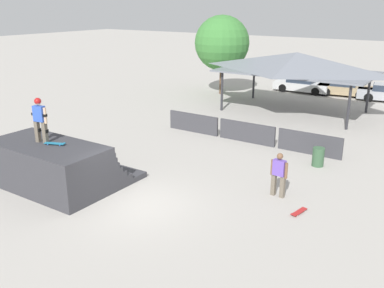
{
  "coord_description": "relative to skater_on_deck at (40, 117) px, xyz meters",
  "views": [
    {
      "loc": [
        9.48,
        -10.45,
        6.93
      ],
      "look_at": [
        -0.54,
        4.49,
        0.99
      ],
      "focal_mm": 40.0,
      "sensor_mm": 36.0,
      "label": 1
    }
  ],
  "objects": [
    {
      "name": "tree_beside_pavilion",
      "position": [
        -3.38,
        19.64,
        1.17
      ],
      "size": [
        4.25,
        4.25,
        6.12
      ],
      "color": "brown",
      "rests_on": "ground"
    },
    {
      "name": "quarter_pipe_ramp",
      "position": [
        0.31,
        0.24,
        -2.0
      ],
      "size": [
        4.9,
        4.16,
        1.81
      ],
      "color": "#38383D",
      "rests_on": "ground"
    },
    {
      "name": "pavilion_shelter",
      "position": [
        3.62,
        17.24,
        0.45
      ],
      "size": [
        9.78,
        5.68,
        3.92
      ],
      "color": "#2D2D33",
      "rests_on": "ground"
    },
    {
      "name": "trash_bin",
      "position": [
        8.29,
        8.14,
        -2.39
      ],
      "size": [
        0.52,
        0.52,
        0.85
      ],
      "primitive_type": "cylinder",
      "color": "#385B3D",
      "rests_on": "ground"
    },
    {
      "name": "skateboard_on_ground",
      "position": [
        9.24,
        3.28,
        -2.76
      ],
      "size": [
        0.34,
        0.84,
        0.09
      ],
      "rotation": [
        0.0,
        0.0,
        4.53
      ],
      "color": "silver",
      "rests_on": "ground"
    },
    {
      "name": "barrier_fence",
      "position": [
        4.07,
        9.48,
        -2.29
      ],
      "size": [
        9.85,
        0.12,
        1.05
      ],
      "color": "#3D3D42",
      "rests_on": "ground"
    },
    {
      "name": "bystander_walking",
      "position": [
        8.06,
        4.19,
        -1.86
      ],
      "size": [
        0.69,
        0.27,
        1.71
      ],
      "rotation": [
        0.0,
        0.0,
        3.06
      ],
      "color": "#6B6051",
      "rests_on": "ground"
    },
    {
      "name": "parked_car_white",
      "position": [
        1.75,
        23.94,
        -2.21
      ],
      "size": [
        4.48,
        1.81,
        1.27
      ],
      "rotation": [
        0.0,
        0.0,
        0.02
      ],
      "color": "silver",
      "rests_on": "ground"
    },
    {
      "name": "skater_on_deck",
      "position": [
        0.0,
        0.0,
        0.0
      ],
      "size": [
        0.76,
        0.3,
        1.75
      ],
      "rotation": [
        0.0,
        0.0,
        0.17
      ],
      "color": "#6B6051",
      "rests_on": "quarter_pipe_ramp"
    },
    {
      "name": "parked_car_tan",
      "position": [
        5.03,
        24.39,
        -2.22
      ],
      "size": [
        4.25,
        2.19,
        1.27
      ],
      "rotation": [
        0.0,
        0.0,
        0.12
      ],
      "color": "tan",
      "rests_on": "ground"
    },
    {
      "name": "ground_plane",
      "position": [
        4.1,
        0.61,
        -2.82
      ],
      "size": [
        160.0,
        160.0,
        0.0
      ],
      "primitive_type": "plane",
      "color": "#ADA8A0"
    },
    {
      "name": "skateboard_on_deck",
      "position": [
        0.68,
        0.07,
        -0.95
      ],
      "size": [
        0.85,
        0.49,
        0.09
      ],
      "rotation": [
        0.0,
        0.0,
        0.38
      ],
      "color": "blue",
      "rests_on": "quarter_pipe_ramp"
    }
  ]
}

